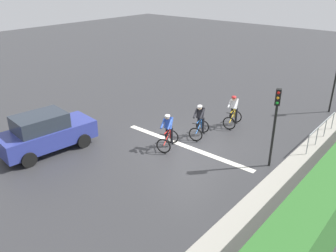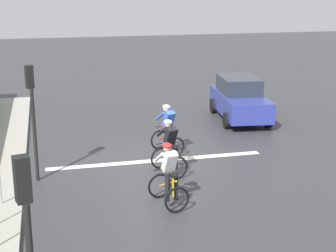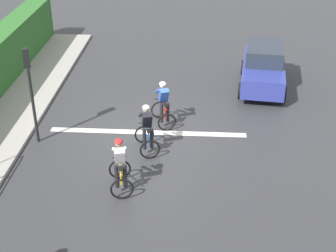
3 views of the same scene
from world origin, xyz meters
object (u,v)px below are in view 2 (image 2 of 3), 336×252
cyclist_second (170,149)px  cyclist_mid (168,131)px  cyclist_lead (169,176)px  traffic_light_far_junction (28,235)px  car_navy (240,99)px  traffic_light_near_crossing (32,105)px

cyclist_second → cyclist_mid: bearing=-102.2°
cyclist_lead → cyclist_mid: size_ratio=1.00×
cyclist_mid → traffic_light_far_junction: traffic_light_far_junction is taller
cyclist_second → traffic_light_far_junction: bearing=62.8°
car_navy → traffic_light_far_junction: 15.38m
cyclist_mid → traffic_light_far_junction: bearing=65.6°
traffic_light_near_crossing → traffic_light_far_junction: bearing=90.3°
cyclist_lead → traffic_light_far_junction: (3.25, 5.24, 1.43)m
car_navy → traffic_light_far_junction: (8.17, 12.96, 1.35)m
traffic_light_near_crossing → cyclist_mid: bearing=-161.7°
traffic_light_far_junction → cyclist_second: bearing=-117.2°
cyclist_lead → cyclist_mid: (-0.97, -4.06, 0.00)m
cyclist_lead → traffic_light_near_crossing: traffic_light_near_crossing is taller
cyclist_lead → traffic_light_near_crossing: (3.29, -2.65, 1.43)m
cyclist_second → cyclist_mid: size_ratio=1.00×
cyclist_second → cyclist_mid: same height
cyclist_lead → car_navy: size_ratio=0.39×
cyclist_mid → cyclist_lead: bearing=76.6°
cyclist_second → car_navy: car_navy is taller
cyclist_lead → cyclist_mid: bearing=-103.4°
car_navy → cyclist_second: bearing=51.8°
traffic_light_far_junction → traffic_light_near_crossing: bearing=-89.7°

